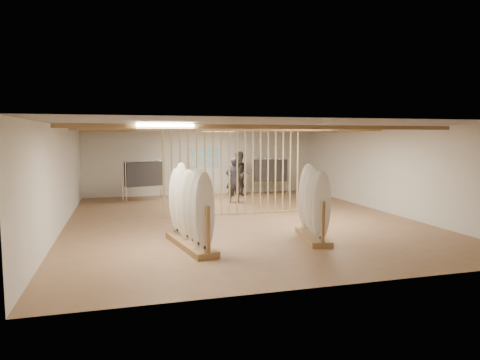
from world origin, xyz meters
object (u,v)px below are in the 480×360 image
object	(u,v)px
clothing_rack_b	(270,170)
clothing_rack_a	(144,174)
rack_left	(190,220)
shopper_b	(240,171)
rack_right	(313,214)
shopper_a	(234,177)

from	to	relation	value
clothing_rack_b	clothing_rack_a	bearing A→B (deg)	-162.19
clothing_rack_b	rack_left	bearing A→B (deg)	-108.41
rack_left	shopper_b	size ratio (longest dim) A/B	1.09
rack_right	clothing_rack_a	world-z (taller)	rack_right
rack_right	shopper_b	size ratio (longest dim) A/B	0.91
rack_left	rack_right	bearing A→B (deg)	-11.01
rack_left	rack_right	xyz separation A→B (m)	(3.01, -0.04, -0.02)
clothing_rack_b	shopper_b	size ratio (longest dim) A/B	0.76
rack_right	shopper_a	size ratio (longest dim) A/B	0.99
clothing_rack_a	clothing_rack_b	xyz separation A→B (m)	(5.34, 0.49, -0.01)
rack_left	rack_right	size ratio (longest dim) A/B	1.20
clothing_rack_a	shopper_b	distance (m)	3.99
clothing_rack_a	shopper_b	world-z (taller)	shopper_b
shopper_a	clothing_rack_b	bearing A→B (deg)	-129.55
rack_left	clothing_rack_b	xyz separation A→B (m)	(4.68, 7.80, 0.42)
rack_left	shopper_a	distance (m)	6.70
rack_right	clothing_rack_a	bearing A→B (deg)	127.75
shopper_a	shopper_b	distance (m)	1.67
rack_right	clothing_rack_b	world-z (taller)	rack_right
clothing_rack_a	shopper_a	distance (m)	3.49
rack_right	clothing_rack_a	xyz separation A→B (m)	(-3.67, 7.34, 0.45)
rack_left	rack_right	world-z (taller)	rack_left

